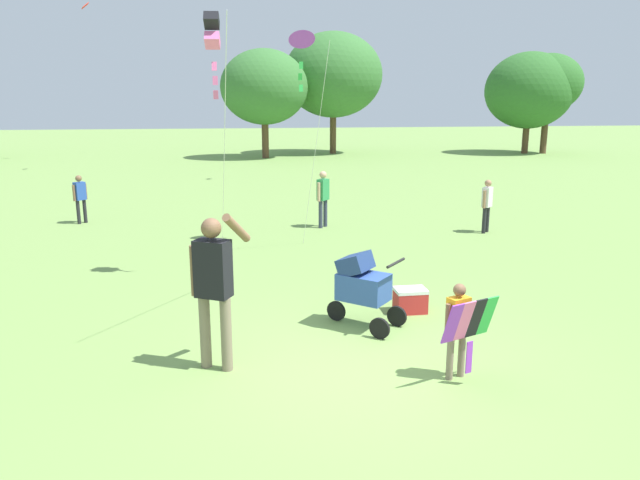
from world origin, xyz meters
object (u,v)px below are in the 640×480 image
at_px(child_with_butterfly_kite, 460,323).
at_px(kite_adult_black, 212,34).
at_px(person_red_shirt, 487,202).
at_px(stroller, 362,283).
at_px(cooler_box, 410,300).
at_px(person_adult_flyer, 214,280).
at_px(person_couple_left, 80,195).
at_px(person_sitting_far, 323,194).
at_px(kite_orange_delta, 302,42).

xyz_separation_m(child_with_butterfly_kite, kite_adult_black, (-2.57, 4.15, 3.34)).
bearing_deg(child_with_butterfly_kite, person_red_shirt, 63.62).
distance_m(child_with_butterfly_kite, stroller, 1.82).
bearing_deg(cooler_box, stroller, -151.81).
distance_m(child_with_butterfly_kite, person_adult_flyer, 2.72).
xyz_separation_m(child_with_butterfly_kite, person_couple_left, (-6.02, 9.49, 0.05)).
height_order(person_red_shirt, cooler_box, person_red_shirt).
distance_m(person_adult_flyer, cooler_box, 3.21).
distance_m(kite_adult_black, person_couple_left, 7.16).
xyz_separation_m(person_red_shirt, person_sitting_far, (-3.61, 1.17, 0.07)).
height_order(stroller, kite_adult_black, kite_adult_black).
distance_m(person_adult_flyer, kite_adult_black, 4.54).
bearing_deg(cooler_box, person_red_shirt, 55.47).
distance_m(person_adult_flyer, person_couple_left, 9.45).
distance_m(person_red_shirt, person_couple_left, 9.80).
bearing_deg(kite_adult_black, stroller, -52.73).
height_order(child_with_butterfly_kite, person_adult_flyer, person_adult_flyer).
xyz_separation_m(person_sitting_far, cooler_box, (0.31, -5.98, -0.62)).
height_order(person_red_shirt, person_sitting_far, person_sitting_far).
bearing_deg(stroller, kite_orange_delta, 91.97).
distance_m(stroller, person_couple_left, 9.45).
distance_m(person_adult_flyer, stroller, 2.20).
bearing_deg(person_adult_flyer, stroller, 27.44).
xyz_separation_m(person_sitting_far, person_couple_left, (-5.84, 1.39, -0.09)).
bearing_deg(kite_orange_delta, stroller, -88.03).
bearing_deg(cooler_box, person_sitting_far, 92.93).
xyz_separation_m(stroller, person_sitting_far, (0.51, 6.41, 0.19)).
xyz_separation_m(person_adult_flyer, kite_orange_delta, (1.75, 5.84, 3.05)).
relative_size(kite_orange_delta, person_red_shirt, 3.54).
bearing_deg(kite_adult_black, person_sitting_far, 58.79).
bearing_deg(kite_orange_delta, person_sitting_far, 66.57).
bearing_deg(person_couple_left, kite_orange_delta, -29.86).
bearing_deg(person_adult_flyer, person_couple_left, 111.19).
distance_m(stroller, cooler_box, 1.02).
distance_m(child_with_butterfly_kite, kite_orange_delta, 7.43).
xyz_separation_m(person_adult_flyer, person_couple_left, (-3.41, 8.80, -0.35)).
bearing_deg(kite_adult_black, cooler_box, -36.95).
height_order(person_adult_flyer, person_sitting_far, person_adult_flyer).
distance_m(person_red_shirt, person_sitting_far, 3.80).
relative_size(child_with_butterfly_kite, cooler_box, 2.41).
bearing_deg(cooler_box, person_adult_flyer, -152.33).
bearing_deg(person_couple_left, cooler_box, -50.17).
bearing_deg(kite_orange_delta, kite_adult_black, -125.75).
relative_size(person_adult_flyer, person_couple_left, 1.53).
xyz_separation_m(child_with_butterfly_kite, person_red_shirt, (3.44, 6.93, 0.07)).
xyz_separation_m(stroller, kite_adult_black, (-1.88, 2.47, 3.38)).
relative_size(kite_orange_delta, person_sitting_far, 3.21).
bearing_deg(kite_orange_delta, child_with_butterfly_kite, -82.52).
bearing_deg(person_couple_left, person_adult_flyer, -68.81).
distance_m(person_sitting_far, person_couple_left, 6.01).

